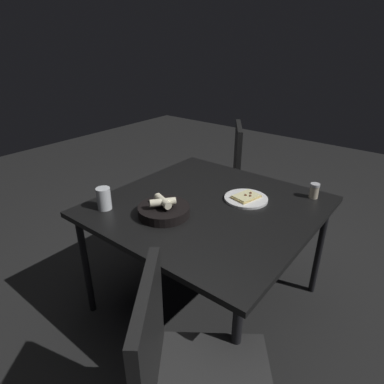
% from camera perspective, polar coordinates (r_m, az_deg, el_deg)
% --- Properties ---
extents(ground, '(8.00, 8.00, 0.00)m').
position_cam_1_polar(ground, '(2.25, 2.47, -18.22)').
color(ground, black).
extents(dining_table, '(1.14, 1.14, 0.70)m').
position_cam_1_polar(dining_table, '(1.86, 2.84, -3.51)').
color(dining_table, black).
rests_on(dining_table, ground).
extents(pizza_plate, '(0.25, 0.25, 0.04)m').
position_cam_1_polar(pizza_plate, '(1.91, 9.43, -1.06)').
color(pizza_plate, white).
rests_on(pizza_plate, dining_table).
extents(bread_basket, '(0.27, 0.27, 0.11)m').
position_cam_1_polar(bread_basket, '(1.72, -4.98, -3.10)').
color(bread_basket, black).
rests_on(bread_basket, dining_table).
extents(beer_glass, '(0.08, 0.08, 0.12)m').
position_cam_1_polar(beer_glass, '(1.83, -15.13, -1.30)').
color(beer_glass, silver).
rests_on(beer_glass, dining_table).
extents(pepper_shaker, '(0.05, 0.05, 0.09)m').
position_cam_1_polar(pepper_shaker, '(2.02, 20.58, 0.08)').
color(pepper_shaker, '#BFB299').
rests_on(pepper_shaker, dining_table).
extents(chair_near, '(0.61, 0.61, 0.94)m').
position_cam_1_polar(chair_near, '(2.73, 5.41, 3.17)').
color(chair_near, '#242424').
rests_on(chair_near, ground).
extents(chair_far, '(0.62, 0.62, 0.89)m').
position_cam_1_polar(chair_far, '(1.27, -1.01, -29.28)').
color(chair_far, '#272727').
rests_on(chair_far, ground).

